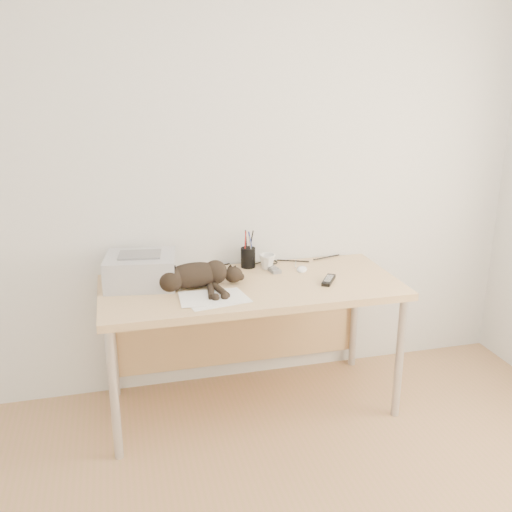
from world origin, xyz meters
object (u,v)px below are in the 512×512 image
object	(u,v)px
desk	(248,301)
mouse	(302,267)
pen_cup	(248,257)
cat	(191,277)
mug	(267,262)
printer	(141,270)

from	to	relation	value
desk	mouse	distance (m)	0.37
mouse	pen_cup	bearing A→B (deg)	179.50
cat	mug	world-z (taller)	cat
pen_cup	mouse	xyz separation A→B (m)	(0.29, -0.13, -0.04)
desk	pen_cup	bearing A→B (deg)	75.43
mouse	desk	bearing A→B (deg)	-145.57
printer	mug	bearing A→B (deg)	6.66
desk	cat	distance (m)	0.38
printer	mouse	distance (m)	0.91
pen_cup	mouse	distance (m)	0.32
mouse	printer	bearing A→B (deg)	-154.94
pen_cup	mouse	size ratio (longest dim) A/B	2.10
cat	mug	size ratio (longest dim) A/B	6.85
mug	mouse	world-z (taller)	mug
mouse	mug	bearing A→B (deg)	-177.55
desk	cat	size ratio (longest dim) A/B	2.53
cat	mouse	size ratio (longest dim) A/B	6.16
printer	mug	world-z (taller)	printer
desk	pen_cup	world-z (taller)	pen_cup
mug	mouse	distance (m)	0.20
mug	cat	bearing A→B (deg)	-156.51
desk	pen_cup	distance (m)	0.28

